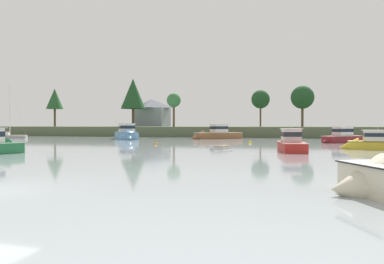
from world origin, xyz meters
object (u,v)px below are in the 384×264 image
object	(u,v)px
cruiser_maroon	(340,139)
mooring_buoy_orange	(156,144)
cruiser_yellow	(375,145)
sailboat_grey	(7,137)
cruiser_red	(291,146)
mooring_buoy_yellow	(250,142)
cruiser_skyblue	(127,136)
cruiser_wood	(214,136)
dinghy_white	(224,148)

from	to	relation	value
cruiser_maroon	mooring_buoy_orange	distance (m)	26.45
cruiser_yellow	mooring_buoy_orange	bearing A→B (deg)	172.88
sailboat_grey	cruiser_yellow	bearing A→B (deg)	-15.41
cruiser_red	mooring_buoy_yellow	xyz separation A→B (m)	(-5.73, 15.36, -0.45)
cruiser_maroon	mooring_buoy_yellow	xyz separation A→B (m)	(-12.31, -4.63, -0.50)
sailboat_grey	cruiser_maroon	size ratio (longest dim) A/B	1.60
mooring_buoy_orange	mooring_buoy_yellow	distance (m)	13.43
cruiser_yellow	cruiser_red	distance (m)	9.77
cruiser_skyblue	mooring_buoy_yellow	distance (m)	24.07
cruiser_wood	cruiser_red	world-z (taller)	cruiser_wood
dinghy_white	cruiser_maroon	distance (m)	22.65
dinghy_white	cruiser_maroon	bearing A→B (deg)	53.33
cruiser_yellow	sailboat_grey	xyz separation A→B (m)	(-61.04, 16.82, -0.25)
mooring_buoy_yellow	cruiser_yellow	bearing A→B (deg)	-36.20
cruiser_wood	cruiser_maroon	xyz separation A→B (m)	(20.64, -10.24, 0.01)
dinghy_white	cruiser_red	world-z (taller)	cruiser_red
cruiser_skyblue	cruiser_red	size ratio (longest dim) A/B	1.48
dinghy_white	cruiser_skyblue	bearing A→B (deg)	134.81
sailboat_grey	cruiser_red	xyz separation A→B (m)	(52.68, -21.86, 0.30)
cruiser_red	cruiser_yellow	bearing A→B (deg)	31.07
sailboat_grey	cruiser_red	distance (m)	57.04
dinghy_white	mooring_buoy_orange	world-z (taller)	dinghy_white
sailboat_grey	mooring_buoy_orange	bearing A→B (deg)	-20.98
dinghy_white	mooring_buoy_orange	size ratio (longest dim) A/B	6.88
dinghy_white	cruiser_maroon	world-z (taller)	cruiser_maroon
sailboat_grey	cruiser_maroon	distance (m)	59.28
cruiser_red	mooring_buoy_yellow	distance (m)	16.40
dinghy_white	mooring_buoy_orange	distance (m)	12.01
dinghy_white	mooring_buoy_yellow	size ratio (longest dim) A/B	6.00
cruiser_yellow	cruiser_maroon	xyz separation A→B (m)	(-1.79, 14.95, 0.11)
cruiser_skyblue	cruiser_wood	size ratio (longest dim) A/B	1.09
cruiser_yellow	mooring_buoy_yellow	size ratio (longest dim) A/B	15.65
cruiser_maroon	mooring_buoy_orange	size ratio (longest dim) A/B	15.82
cruiser_maroon	mooring_buoy_yellow	distance (m)	13.16
cruiser_red	mooring_buoy_orange	distance (m)	18.99
sailboat_grey	cruiser_skyblue	distance (m)	24.32
cruiser_maroon	mooring_buoy_orange	world-z (taller)	cruiser_maroon
cruiser_maroon	dinghy_white	bearing A→B (deg)	-126.67
cruiser_skyblue	dinghy_white	world-z (taller)	cruiser_skyblue
cruiser_wood	mooring_buoy_yellow	distance (m)	17.05
cruiser_yellow	cruiser_skyblue	bearing A→B (deg)	153.44
mooring_buoy_orange	dinghy_white	bearing A→B (deg)	-32.20
cruiser_maroon	cruiser_skyblue	bearing A→B (deg)	174.39
cruiser_yellow	sailboat_grey	distance (m)	63.32
cruiser_yellow	dinghy_white	size ratio (longest dim) A/B	2.61
cruiser_red	cruiser_skyblue	bearing A→B (deg)	140.49
cruiser_maroon	mooring_buoy_yellow	size ratio (longest dim) A/B	13.80
mooring_buoy_orange	cruiser_skyblue	bearing A→B (deg)	126.62
cruiser_yellow	cruiser_maroon	distance (m)	15.06
sailboat_grey	cruiser_wood	size ratio (longest dim) A/B	1.16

